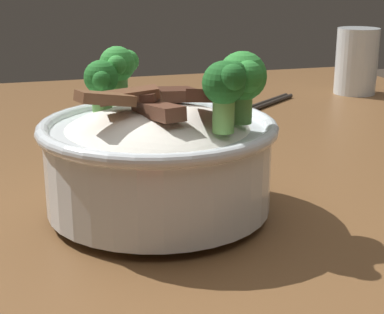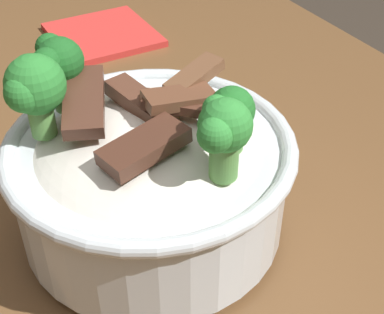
# 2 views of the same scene
# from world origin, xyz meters

# --- Properties ---
(dining_table) EXTENTS (1.35, 0.98, 0.81)m
(dining_table) POSITION_xyz_m (0.00, 0.00, 0.68)
(dining_table) COLOR brown
(dining_table) RESTS_ON ground
(rice_bowl) EXTENTS (0.21, 0.21, 0.15)m
(rice_bowl) POSITION_xyz_m (0.05, -0.11, 0.87)
(rice_bowl) COLOR silver
(rice_bowl) RESTS_ON dining_table
(drinking_glass) EXTENTS (0.07, 0.07, 0.11)m
(drinking_glass) POSITION_xyz_m (-0.40, 0.35, 0.86)
(drinking_glass) COLOR white
(drinking_glass) RESTS_ON dining_table
(chopsticks_pair) EXTENTS (0.14, 0.17, 0.01)m
(chopsticks_pair) POSITION_xyz_m (-0.33, 0.14, 0.81)
(chopsticks_pair) COLOR #28231E
(chopsticks_pair) RESTS_ON dining_table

